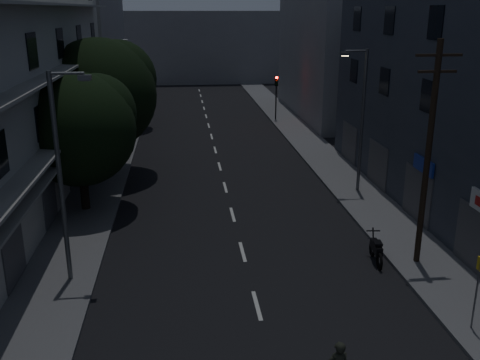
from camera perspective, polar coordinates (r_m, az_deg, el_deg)
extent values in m
plane|color=black|center=(36.78, -2.25, 1.68)|extent=(160.00, 160.00, 0.00)
cube|color=#565659|center=(37.02, -13.91, 1.38)|extent=(3.00, 90.00, 0.15)
cube|color=#565659|center=(38.01, 9.11, 2.11)|extent=(3.00, 90.00, 0.15)
cube|color=beige|center=(19.75, 1.82, -13.22)|extent=(0.15, 2.00, 0.01)
cube|color=beige|center=(23.69, 0.27, -7.65)|extent=(0.15, 2.00, 0.01)
cube|color=beige|center=(27.80, -0.80, -3.70)|extent=(0.15, 2.00, 0.01)
cube|color=beige|center=(32.02, -1.59, -0.77)|extent=(0.15, 2.00, 0.01)
cube|color=beige|center=(36.30, -2.19, 1.47)|extent=(0.15, 2.00, 0.01)
cube|color=beige|center=(40.63, -2.66, 3.23)|extent=(0.15, 2.00, 0.01)
cube|color=beige|center=(44.99, -3.05, 4.66)|extent=(0.15, 2.00, 0.01)
cube|color=beige|center=(49.38, -3.36, 5.83)|extent=(0.15, 2.00, 0.01)
cube|color=beige|center=(53.79, -3.63, 6.81)|extent=(0.15, 2.00, 0.01)
cube|color=beige|center=(58.21, -3.86, 7.64)|extent=(0.15, 2.00, 0.01)
cube|color=beige|center=(62.64, -4.05, 8.35)|extent=(0.15, 2.00, 0.01)
cube|color=beige|center=(67.08, -4.22, 8.97)|extent=(0.15, 2.00, 0.01)
cube|color=beige|center=(71.53, -4.37, 9.51)|extent=(0.15, 2.00, 0.01)
cube|color=black|center=(21.90, -23.22, -5.67)|extent=(0.06, 1.60, 1.60)
cube|color=black|center=(27.33, -19.80, -0.73)|extent=(0.06, 1.60, 1.60)
cube|color=black|center=(32.96, -17.54, 2.55)|extent=(0.06, 1.60, 1.60)
cube|color=black|center=(38.69, -15.94, 4.87)|extent=(0.06, 1.60, 1.60)
cube|color=black|center=(44.50, -14.75, 6.58)|extent=(0.06, 1.60, 1.60)
cube|color=black|center=(20.92, -24.27, 2.42)|extent=(0.06, 1.60, 1.60)
cube|color=black|center=(26.55, -20.52, 5.84)|extent=(0.06, 1.60, 1.60)
cube|color=black|center=(32.31, -18.07, 8.03)|extent=(0.06, 1.60, 1.60)
cube|color=black|center=(38.15, -16.35, 9.55)|extent=(0.06, 1.60, 1.60)
cube|color=black|center=(44.03, -15.08, 10.66)|extent=(0.06, 1.60, 1.60)
cube|color=black|center=(26.14, -21.28, 12.70)|extent=(0.06, 1.60, 1.60)
cube|color=black|center=(31.98, -18.62, 13.68)|extent=(0.06, 1.60, 1.60)
cube|color=black|center=(37.86, -16.78, 14.34)|extent=(0.06, 1.60, 1.60)
cube|color=black|center=(43.78, -15.42, 14.81)|extent=(0.06, 1.60, 1.60)
cube|color=gray|center=(29.54, -18.03, 4.82)|extent=(1.00, 32.40, 0.12)
cube|color=gray|center=(29.05, -18.64, 10.97)|extent=(1.00, 32.40, 0.12)
cube|color=gray|center=(28.90, -19.28, 17.27)|extent=(1.00, 32.40, 0.12)
cube|color=gray|center=(29.76, -18.06, 3.12)|extent=(0.80, 32.40, 0.12)
cube|color=#424247|center=(22.13, -23.00, -7.10)|extent=(0.06, 2.40, 2.40)
cube|color=#424247|center=(27.51, -19.65, -1.91)|extent=(0.06, 2.40, 2.40)
cube|color=#424247|center=(33.11, -17.43, 1.55)|extent=(0.06, 2.40, 2.40)
cube|color=#424247|center=(38.82, -15.85, 4.00)|extent=(0.06, 2.40, 2.40)
cube|color=#424247|center=(44.61, -14.67, 5.82)|extent=(0.06, 2.40, 2.40)
cube|color=black|center=(26.66, 19.39, 8.41)|extent=(0.06, 1.40, 1.50)
cube|color=black|center=(31.66, 15.15, 10.12)|extent=(0.06, 1.40, 1.50)
cube|color=black|center=(36.81, 12.06, 11.33)|extent=(0.06, 1.40, 1.50)
cube|color=black|center=(26.39, 20.14, 15.48)|extent=(0.06, 1.40, 1.50)
cube|color=black|center=(31.43, 15.65, 16.08)|extent=(0.06, 1.40, 1.50)
cube|color=black|center=(36.61, 12.40, 16.46)|extent=(0.06, 1.40, 1.50)
cube|color=#424247|center=(23.27, 23.85, -6.00)|extent=(0.06, 3.00, 2.60)
cube|color=#424247|center=(27.79, 18.35, -1.58)|extent=(0.06, 3.00, 2.60)
cube|color=#424247|center=(32.62, 14.45, 1.57)|extent=(0.06, 3.00, 2.60)
cube|color=#424247|center=(37.63, 11.57, 3.90)|extent=(0.06, 3.00, 2.60)
cube|color=navy|center=(26.84, 19.00, 1.49)|extent=(0.12, 2.00, 0.70)
cube|color=slate|center=(59.07, -16.20, 14.96)|extent=(6.00, 20.00, 16.00)
cube|color=slate|center=(54.35, 9.37, 13.64)|extent=(6.00, 20.00, 13.00)
cube|color=slate|center=(80.47, -4.73, 13.99)|extent=(24.00, 8.00, 10.00)
cylinder|color=black|center=(28.82, -16.41, 0.68)|extent=(0.44, 0.44, 3.84)
sphere|color=black|center=(28.26, -16.81, 5.15)|extent=(5.76, 5.76, 5.76)
sphere|color=black|center=(28.68, -14.99, 6.95)|extent=(4.03, 4.03, 4.03)
sphere|color=black|center=(27.77, -18.56, 5.68)|extent=(3.74, 3.74, 3.74)
cylinder|color=black|center=(34.62, -14.36, 4.28)|extent=(0.44, 0.44, 4.57)
sphere|color=black|center=(34.11, -14.71, 8.76)|extent=(6.89, 6.89, 6.89)
sphere|color=black|center=(34.71, -12.91, 10.48)|extent=(4.82, 4.82, 4.82)
sphere|color=black|center=(33.50, -16.41, 9.36)|extent=(4.48, 4.48, 4.48)
cylinder|color=black|center=(48.51, -12.27, 7.49)|extent=(0.44, 0.44, 3.44)
sphere|color=black|center=(48.20, -12.43, 9.90)|extent=(5.14, 5.14, 5.14)
sphere|color=black|center=(48.68, -11.49, 10.80)|extent=(3.60, 3.60, 3.60)
sphere|color=black|center=(47.71, -13.30, 10.23)|extent=(3.34, 3.34, 3.34)
cylinder|color=black|center=(51.14, 3.85, 8.22)|extent=(0.12, 0.12, 3.20)
cube|color=black|center=(50.84, 3.90, 10.50)|extent=(0.28, 0.22, 0.90)
sphere|color=#FF0C05|center=(50.66, 3.94, 10.85)|extent=(0.22, 0.22, 0.22)
sphere|color=#3F330C|center=(50.69, 3.93, 10.51)|extent=(0.22, 0.22, 0.22)
sphere|color=black|center=(50.73, 3.92, 10.17)|extent=(0.22, 0.22, 0.22)
cylinder|color=black|center=(49.93, -11.27, 7.69)|extent=(0.12, 0.12, 3.20)
cube|color=black|center=(49.62, -11.41, 10.02)|extent=(0.28, 0.22, 0.90)
sphere|color=black|center=(49.43, -11.45, 10.37)|extent=(0.22, 0.22, 0.22)
sphere|color=#3F330C|center=(49.47, -11.43, 10.03)|extent=(0.22, 0.22, 0.22)
sphere|color=#0CFF26|center=(49.51, -11.41, 9.69)|extent=(0.22, 0.22, 0.22)
cylinder|color=#565B5E|center=(20.73, -18.63, -0.08)|extent=(0.18, 0.18, 8.00)
cylinder|color=#565B5E|center=(19.82, -18.02, 10.77)|extent=(1.20, 0.10, 0.10)
cube|color=#565B5E|center=(19.73, -16.24, 10.46)|extent=(0.45, 0.25, 0.18)
cube|color=#4C4C4C|center=(19.74, -16.22, 10.17)|extent=(0.35, 0.18, 0.04)
cylinder|color=#525359|center=(30.83, 12.89, 6.04)|extent=(0.18, 0.18, 8.00)
cylinder|color=#525359|center=(30.11, 12.30, 13.32)|extent=(1.20, 0.10, 0.10)
cube|color=#525359|center=(29.94, 11.17, 13.07)|extent=(0.45, 0.25, 0.18)
cube|color=#FFD88C|center=(29.95, 11.15, 12.88)|extent=(0.35, 0.18, 0.04)
cylinder|color=slate|center=(41.26, -13.16, 8.89)|extent=(0.18, 0.18, 8.00)
cylinder|color=slate|center=(40.81, -12.69, 14.35)|extent=(1.20, 0.10, 0.10)
cube|color=slate|center=(40.76, -11.81, 14.19)|extent=(0.45, 0.25, 0.18)
cube|color=#4C4C4C|center=(40.77, -11.80, 14.05)|extent=(0.35, 0.18, 0.04)
cylinder|color=black|center=(22.24, 19.39, 2.36)|extent=(0.24, 0.24, 9.00)
cube|color=black|center=(21.61, 20.46, 12.37)|extent=(1.80, 0.10, 0.10)
cube|color=black|center=(21.66, 20.29, 10.80)|extent=(1.50, 0.10, 0.10)
cylinder|color=#595B60|center=(19.22, 23.88, -11.05)|extent=(0.06, 0.06, 2.50)
torus|color=black|center=(22.84, 14.65, -8.42)|extent=(0.20, 0.76, 0.75)
torus|color=black|center=(23.96, 13.92, -7.09)|extent=(0.20, 0.76, 0.75)
cube|color=black|center=(23.25, 14.34, -6.98)|extent=(0.40, 1.19, 0.37)
cube|color=black|center=(23.00, 14.48, -6.52)|extent=(0.37, 0.51, 0.11)
cylinder|color=black|center=(23.72, 14.03, -6.09)|extent=(0.12, 0.47, 0.89)
cube|color=black|center=(23.69, 14.03, -5.28)|extent=(0.59, 0.11, 0.04)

